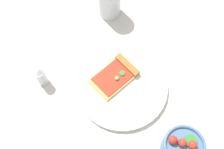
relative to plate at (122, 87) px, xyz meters
The scene contains 6 objects.
ground_plane 0.03m from the plate, 18.43° to the left, with size 2.40×2.40×0.00m, color beige.
plate is the anchor object (origin of this frame).
pizza_slice_main 0.04m from the plate, 43.69° to the left, with size 0.15×0.13×0.02m.
salad_bowl 0.23m from the plate, 120.59° to the right, with size 0.11×0.11×0.07m.
soda_glass 0.28m from the plate, 26.84° to the left, with size 0.07×0.07×0.12m.
pepper_shaker 0.23m from the plate, 104.09° to the left, with size 0.03×0.03×0.07m.
Camera 1 is at (-0.37, -0.10, 0.79)m, focal length 48.52 mm.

